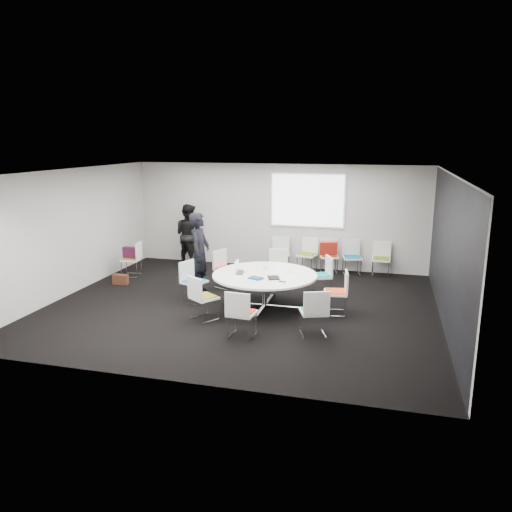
% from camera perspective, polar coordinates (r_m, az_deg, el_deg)
% --- Properties ---
extents(room_shell, '(8.08, 7.08, 2.88)m').
position_cam_1_polar(room_shell, '(10.20, -1.15, 1.73)').
color(room_shell, black).
rests_on(room_shell, ground).
extents(conference_table, '(2.15, 2.15, 0.73)m').
position_cam_1_polar(conference_table, '(10.30, 1.00, -3.13)').
color(conference_table, silver).
rests_on(conference_table, ground).
extents(projection_screen, '(1.90, 0.03, 1.35)m').
position_cam_1_polar(projection_screen, '(13.32, 5.90, 6.32)').
color(projection_screen, white).
rests_on(projection_screen, room_shell).
extents(chair_ring_a, '(0.52, 0.53, 0.88)m').
position_cam_1_polar(chair_ring_a, '(10.16, 9.11, -5.05)').
color(chair_ring_a, silver).
rests_on(chair_ring_a, ground).
extents(chair_ring_b, '(0.60, 0.61, 0.88)m').
position_cam_1_polar(chair_ring_b, '(11.31, 7.36, -3.10)').
color(chair_ring_b, silver).
rests_on(chair_ring_b, ground).
extents(chair_ring_c, '(0.47, 0.46, 0.88)m').
position_cam_1_polar(chair_ring_c, '(11.85, 2.40, -2.24)').
color(chair_ring_c, silver).
rests_on(chair_ring_c, ground).
extents(chair_ring_d, '(0.60, 0.61, 0.88)m').
position_cam_1_polar(chair_ring_d, '(11.83, -3.48, -2.29)').
color(chair_ring_d, silver).
rests_on(chair_ring_d, ground).
extents(chair_ring_e, '(0.57, 0.58, 0.88)m').
position_cam_1_polar(chair_ring_e, '(10.85, -7.10, -3.80)').
color(chair_ring_e, silver).
rests_on(chair_ring_e, ground).
extents(chair_ring_f, '(0.63, 0.63, 0.88)m').
position_cam_1_polar(chair_ring_f, '(9.77, -5.99, -5.69)').
color(chair_ring_f, silver).
rests_on(chair_ring_f, ground).
extents(chair_ring_g, '(0.49, 0.48, 0.88)m').
position_cam_1_polar(chair_ring_g, '(8.87, -1.67, -7.61)').
color(chair_ring_g, silver).
rests_on(chair_ring_g, ground).
extents(chair_ring_h, '(0.59, 0.58, 0.88)m').
position_cam_1_polar(chair_ring_h, '(8.99, 6.62, -7.41)').
color(chair_ring_h, silver).
rests_on(chair_ring_h, ground).
extents(chair_back_a, '(0.55, 0.54, 0.88)m').
position_cam_1_polar(chair_back_a, '(13.40, 2.86, -0.43)').
color(chair_back_a, silver).
rests_on(chair_back_a, ground).
extents(chair_back_b, '(0.54, 0.54, 0.88)m').
position_cam_1_polar(chair_back_b, '(13.30, 5.86, -0.59)').
color(chair_back_b, silver).
rests_on(chair_back_b, ground).
extents(chair_back_c, '(0.55, 0.54, 0.88)m').
position_cam_1_polar(chair_back_c, '(13.23, 8.32, -0.73)').
color(chair_back_c, silver).
rests_on(chair_back_c, ground).
extents(chair_back_d, '(0.56, 0.55, 0.88)m').
position_cam_1_polar(chair_back_d, '(13.18, 10.89, -0.89)').
color(chair_back_d, silver).
rests_on(chair_back_d, ground).
extents(chair_back_e, '(0.47, 0.46, 0.88)m').
position_cam_1_polar(chair_back_e, '(13.16, 14.07, -1.07)').
color(chair_back_e, silver).
rests_on(chair_back_e, ground).
extents(chair_spare_left, '(0.53, 0.53, 0.88)m').
position_cam_1_polar(chair_spare_left, '(13.16, -13.97, -1.06)').
color(chair_spare_left, silver).
rests_on(chair_spare_left, ground).
extents(chair_person_back, '(0.60, 0.59, 0.88)m').
position_cam_1_polar(chair_person_back, '(14.16, -7.35, 0.22)').
color(chair_person_back, silver).
rests_on(chair_person_back, ground).
extents(person_main, '(0.46, 0.68, 1.84)m').
position_cam_1_polar(person_main, '(11.34, -6.46, 0.34)').
color(person_main, black).
rests_on(person_main, ground).
extents(person_back, '(1.01, 0.90, 1.71)m').
position_cam_1_polar(person_back, '(13.90, -7.70, 2.41)').
color(person_back, black).
rests_on(person_back, ground).
extents(laptop, '(0.29, 0.39, 0.03)m').
position_cam_1_polar(laptop, '(10.33, -1.57, -1.86)').
color(laptop, '#333338').
rests_on(laptop, conference_table).
extents(laptop_lid, '(0.04, 0.30, 0.22)m').
position_cam_1_polar(laptop_lid, '(10.38, -2.22, -1.13)').
color(laptop_lid, silver).
rests_on(laptop_lid, conference_table).
extents(notebook_black, '(0.31, 0.36, 0.02)m').
position_cam_1_polar(notebook_black, '(9.94, 2.01, -2.49)').
color(notebook_black, black).
rests_on(notebook_black, conference_table).
extents(tablet_folio, '(0.32, 0.29, 0.03)m').
position_cam_1_polar(tablet_folio, '(9.90, -0.01, -2.53)').
color(tablet_folio, navy).
rests_on(tablet_folio, conference_table).
extents(papers_right, '(0.37, 0.34, 0.00)m').
position_cam_1_polar(papers_right, '(10.37, 3.70, -1.89)').
color(papers_right, silver).
rests_on(papers_right, conference_table).
extents(papers_front, '(0.33, 0.26, 0.00)m').
position_cam_1_polar(papers_front, '(10.01, 4.93, -2.46)').
color(papers_front, white).
rests_on(papers_front, conference_table).
extents(cup, '(0.08, 0.08, 0.09)m').
position_cam_1_polar(cup, '(10.61, 1.00, -1.27)').
color(cup, white).
rests_on(cup, conference_table).
extents(phone, '(0.15, 0.09, 0.01)m').
position_cam_1_polar(phone, '(9.70, 3.03, -2.94)').
color(phone, black).
rests_on(phone, conference_table).
extents(maroon_bag, '(0.40, 0.15, 0.28)m').
position_cam_1_polar(maroon_bag, '(13.09, -14.12, 0.40)').
color(maroon_bag, '#481330').
rests_on(maroon_bag, chair_spare_left).
extents(brown_bag, '(0.37, 0.19, 0.24)m').
position_cam_1_polar(brown_bag, '(12.52, -15.22, -2.59)').
color(brown_bag, '#452316').
rests_on(brown_bag, ground).
extents(red_jacket, '(0.46, 0.24, 0.36)m').
position_cam_1_polar(red_jacket, '(12.91, 8.28, 0.86)').
color(red_jacket, '#A51F14').
rests_on(red_jacket, chair_back_c).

